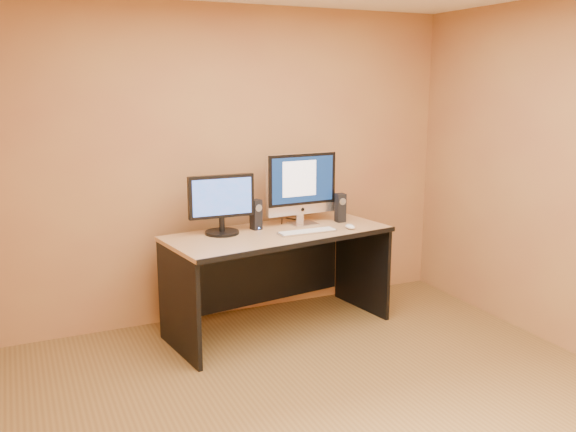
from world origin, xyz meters
The scene contains 11 objects.
floor centered at (0.00, 0.00, 0.00)m, with size 4.00×4.00×0.00m, color brown.
walls centered at (0.00, 0.00, 1.30)m, with size 4.00×4.00×2.60m, color #A67C43, non-canonical shape.
desk centered at (0.19, 1.47, 0.41)m, with size 1.77×0.77×0.82m, color tan, non-canonical shape.
imac centered at (0.48, 1.62, 1.12)m, with size 0.63×0.23×0.61m, color silver, non-canonical shape.
second_monitor centered at (-0.24, 1.58, 1.05)m, with size 0.53×0.27×0.46m, color black, non-canonical shape.
speaker_left centered at (0.05, 1.61, 0.94)m, with size 0.08×0.08×0.24m, color black, non-canonical shape.
speaker_right centered at (0.81, 1.57, 0.94)m, with size 0.08×0.08×0.24m, color black, non-canonical shape.
keyboard centered at (0.38, 1.34, 0.83)m, with size 0.48×0.13×0.02m, color #B2B2B6.
mouse centered at (0.75, 1.31, 0.84)m, with size 0.06×0.11×0.04m, color white.
cable_a centered at (0.50, 1.77, 0.82)m, with size 0.01×0.01×0.24m, color black.
cable_b centered at (0.36, 1.79, 0.82)m, with size 0.01×0.01×0.20m, color black.
Camera 1 is at (-1.69, -2.84, 1.97)m, focal length 38.00 mm.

